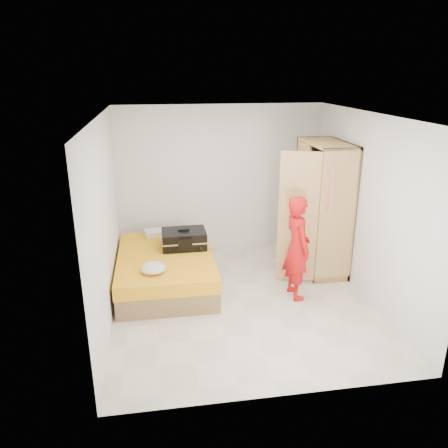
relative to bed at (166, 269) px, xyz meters
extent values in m
plane|color=beige|center=(1.05, -0.67, -0.25)|extent=(4.00, 4.00, 0.00)
plane|color=white|center=(1.05, -0.67, 2.35)|extent=(4.00, 4.00, 0.00)
cube|color=white|center=(1.05, 1.33, 1.05)|extent=(3.60, 0.02, 2.60)
cube|color=white|center=(1.05, -2.67, 1.05)|extent=(3.60, 0.02, 2.60)
cube|color=white|center=(-0.75, -0.67, 1.05)|extent=(0.02, 4.00, 2.60)
cube|color=white|center=(2.85, -0.67, 1.05)|extent=(0.02, 4.00, 2.60)
cube|color=#966C44|center=(0.00, 0.00, -0.10)|extent=(1.40, 2.00, 0.30)
cube|color=yellow|center=(0.00, 0.00, 0.15)|extent=(1.42, 2.02, 0.20)
cube|color=tan|center=(2.82, 0.23, 0.80)|extent=(0.04, 1.20, 2.10)
cube|color=tan|center=(2.55, -0.35, 0.80)|extent=(0.58, 0.04, 2.10)
cube|color=tan|center=(2.55, 0.81, 0.80)|extent=(0.58, 0.04, 2.10)
cube|color=tan|center=(2.55, 0.23, 1.83)|extent=(0.58, 1.20, 0.04)
cube|color=tan|center=(2.55, 0.23, -0.20)|extent=(0.58, 1.20, 0.10)
cube|color=tan|center=(2.28, 0.53, 0.80)|extent=(0.04, 0.59, 2.00)
cube|color=tan|center=(1.98, -0.25, 0.80)|extent=(0.58, 0.20, 2.00)
cylinder|color=#B2B2B7|center=(2.55, 0.23, 1.67)|extent=(0.02, 1.10, 0.02)
imported|color=red|center=(1.85, -0.66, 0.51)|extent=(0.41, 0.59, 1.52)
cube|color=black|center=(0.31, 0.25, 0.38)|extent=(0.68, 0.49, 0.27)
cube|color=black|center=(0.31, 0.25, 0.53)|extent=(0.17, 0.05, 0.03)
ellipsoid|color=silver|center=(-0.18, -0.61, 0.31)|extent=(0.34, 0.34, 0.13)
cube|color=silver|center=(-0.06, 0.85, 0.29)|extent=(0.55, 0.37, 0.09)
camera|label=1|loc=(-0.08, -6.13, 2.88)|focal=35.00mm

